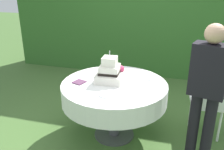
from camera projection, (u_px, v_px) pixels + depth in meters
name	position (u px, v px, depth m)	size (l,w,h in m)	color
ground_plane	(114.00, 134.00, 3.42)	(20.00, 20.00, 0.00)	#476B33
foliage_hedge	(147.00, 4.00, 5.14)	(5.77, 0.52, 2.94)	#336628
cake_table	(114.00, 93.00, 3.19)	(1.33, 1.33, 0.76)	#4C4C51
wedding_cake	(110.00, 72.00, 3.16)	(0.35, 0.35, 0.40)	white
serving_plate_near	(105.00, 95.00, 2.81)	(0.13, 0.13, 0.01)	white
serving_plate_far	(152.00, 79.00, 3.25)	(0.11, 0.11, 0.01)	white
serving_plate_left	(121.00, 71.00, 3.52)	(0.12, 0.12, 0.01)	white
napkin_stack	(79.00, 82.00, 3.16)	(0.14, 0.14, 0.01)	#603856
garden_chair	(209.00, 101.00, 3.18)	(0.44, 0.44, 0.89)	white
standing_person	(207.00, 88.00, 2.61)	(0.40, 0.29, 1.60)	black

